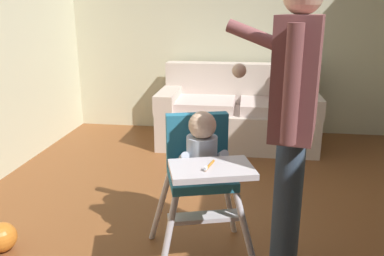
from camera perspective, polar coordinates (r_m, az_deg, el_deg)
ground at (r=2.64m, az=4.57°, el=-17.88°), size 5.66×6.85×0.10m
wall_far at (r=4.83m, az=7.00°, el=15.83°), size 4.86×0.06×2.77m
couch at (r=4.45m, az=6.64°, el=2.07°), size 1.71×0.86×0.86m
high_chair at (r=2.21m, az=1.34°, el=-4.89°), size 0.74×0.83×0.93m
adult_standing at (r=2.03m, az=14.26°, el=0.92°), size 0.51×0.56×1.61m
toy_ball at (r=2.80m, az=-25.75°, el=-13.99°), size 0.18×0.18×0.18m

